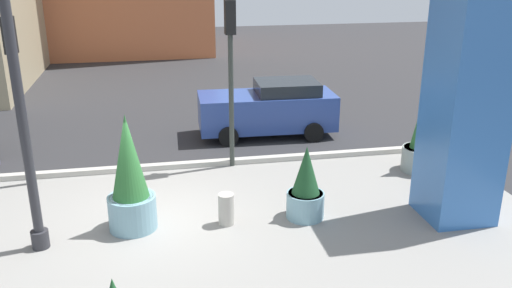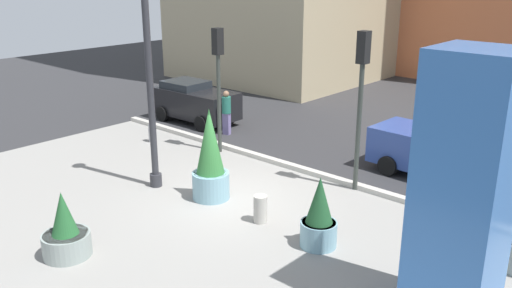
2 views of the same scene
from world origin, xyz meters
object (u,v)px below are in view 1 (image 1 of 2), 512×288
art_pillar_blue (465,112)px  traffic_light_corner (231,58)px  potted_plant_mid_plaza (130,181)px  concrete_bollard (226,209)px  traffic_light_far_side (15,74)px  potted_plant_curbside (422,139)px  potted_plant_near_left (306,188)px  lamp_post (20,103)px  car_intersection (269,108)px

art_pillar_blue → traffic_light_corner: (-4.62, 4.11, 0.61)m
art_pillar_blue → potted_plant_mid_plaza: 7.53m
concrete_bollard → traffic_light_far_side: size_ratio=0.17×
potted_plant_curbside → potted_plant_near_left: (-3.98, -2.17, -0.21)m
lamp_post → potted_plant_mid_plaza: size_ratio=2.41×
car_intersection → traffic_light_corner: bearing=-122.6°
lamp_post → potted_plant_mid_plaza: lamp_post is taller
concrete_bollard → potted_plant_near_left: bearing=-0.4°
concrete_bollard → traffic_light_far_side: 6.38m
art_pillar_blue → potted_plant_curbside: bearing=78.6°
traffic_light_far_side → lamp_post: bearing=-76.6°
concrete_bollard → potted_plant_mid_plaza: bearing=174.3°
lamp_post → potted_plant_near_left: size_ratio=3.66×
potted_plant_near_left → car_intersection: size_ratio=0.39×
traffic_light_corner → potted_plant_near_left: bearing=-71.5°
potted_plant_curbside → potted_plant_mid_plaza: size_ratio=0.92×
concrete_bollard → potted_plant_curbside: bearing=20.3°
potted_plant_mid_plaza → concrete_bollard: bearing=-5.7°
potted_plant_mid_plaza → traffic_light_corner: size_ratio=0.57×
concrete_bollard → traffic_light_corner: 4.55m
art_pillar_blue → lamp_post: bearing=178.3°
concrete_bollard → traffic_light_corner: traffic_light_corner is taller
potted_plant_near_left → traffic_light_corner: bearing=108.5°
car_intersection → traffic_light_far_side: bearing=-158.3°
lamp_post → car_intersection: 9.24m
concrete_bollard → car_intersection: bearing=69.3°
lamp_post → concrete_bollard: 4.85m
traffic_light_corner → potted_plant_mid_plaza: bearing=-129.5°
potted_plant_near_left → potted_plant_mid_plaza: (-3.93, 0.22, 0.41)m
potted_plant_curbside → potted_plant_mid_plaza: potted_plant_mid_plaza is taller
potted_plant_near_left → traffic_light_far_side: size_ratio=0.40×
potted_plant_mid_plaza → concrete_bollard: potted_plant_mid_plaza is taller
potted_plant_curbside → car_intersection: (-3.52, 3.96, -0.03)m
traffic_light_corner → car_intersection: bearing=57.4°
potted_plant_mid_plaza → traffic_light_far_side: size_ratio=0.61×
potted_plant_near_left → traffic_light_far_side: 7.76m
potted_plant_near_left → traffic_light_corner: 4.45m
traffic_light_corner → traffic_light_far_side: bearing=-177.2°
traffic_light_far_side → car_intersection: bearing=21.7°
art_pillar_blue → traffic_light_far_side: (-10.11, 3.84, 0.43)m
art_pillar_blue → car_intersection: 7.49m
traffic_light_corner → art_pillar_blue: bearing=-41.7°
car_intersection → potted_plant_mid_plaza: bearing=-126.7°
traffic_light_far_side → potted_plant_curbside: bearing=-5.9°
lamp_post → car_intersection: (6.29, 6.40, -2.22)m
concrete_bollard → traffic_light_far_side: bearing=145.9°
potted_plant_curbside → traffic_light_corner: bearing=165.0°
car_intersection → art_pillar_blue: bearing=-66.0°
lamp_post → car_intersection: lamp_post is taller
art_pillar_blue → potted_plant_near_left: bearing=170.7°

